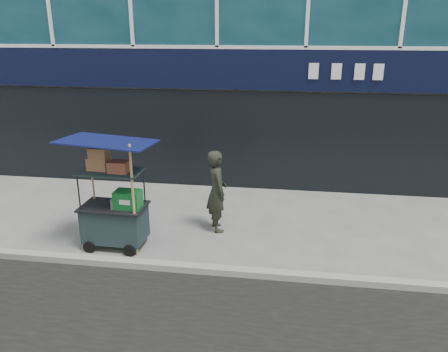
# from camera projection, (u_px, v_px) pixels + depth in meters

# --- Properties ---
(ground) EXTENTS (80.00, 80.00, 0.00)m
(ground) POSITION_uv_depth(u_px,v_px,m) (182.00, 264.00, 7.45)
(ground) COLOR slate
(ground) RESTS_ON ground
(curb) EXTENTS (80.00, 0.18, 0.12)m
(curb) POSITION_uv_depth(u_px,v_px,m) (179.00, 267.00, 7.24)
(curb) COLOR #98978F
(curb) RESTS_ON ground
(vendor_cart) EXTENTS (1.56, 1.13, 2.08)m
(vendor_cart) POSITION_uv_depth(u_px,v_px,m) (115.00, 210.00, 7.84)
(vendor_cart) COLOR #192A2A
(vendor_cart) RESTS_ON ground
(vendor_man) EXTENTS (0.60, 0.70, 1.63)m
(vendor_man) POSITION_uv_depth(u_px,v_px,m) (217.00, 191.00, 8.48)
(vendor_man) COLOR black
(vendor_man) RESTS_ON ground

